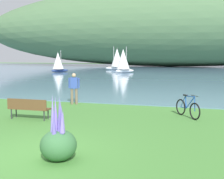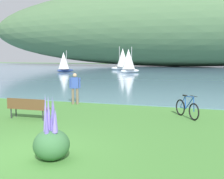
{
  "view_description": "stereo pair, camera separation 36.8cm",
  "coord_description": "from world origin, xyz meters",
  "px_view_note": "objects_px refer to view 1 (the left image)",
  "views": [
    {
      "loc": [
        4.02,
        -6.43,
        2.6
      ],
      "look_at": [
        0.3,
        6.67,
        1.0
      ],
      "focal_mm": 44.73,
      "sensor_mm": 36.0,
      "label": 1
    },
    {
      "loc": [
        4.38,
        -6.33,
        2.6
      ],
      "look_at": [
        0.3,
        6.67,
        1.0
      ],
      "focal_mm": 44.73,
      "sensor_mm": 36.0,
      "label": 2
    }
  ],
  "objects_px": {
    "person_at_shoreline": "(74,87)",
    "sailboat_nearest_to_shore": "(58,62)",
    "sailboat_mid_bay": "(117,59)",
    "bicycle_leaning_near_bench": "(188,108)",
    "park_bench_near_camera": "(28,107)",
    "sailboat_toward_hillside": "(123,61)"
  },
  "relations": [
    {
      "from": "park_bench_near_camera",
      "to": "sailboat_toward_hillside",
      "type": "height_order",
      "value": "sailboat_toward_hillside"
    },
    {
      "from": "bicycle_leaning_near_bench",
      "to": "sailboat_mid_bay",
      "type": "height_order",
      "value": "sailboat_mid_bay"
    },
    {
      "from": "bicycle_leaning_near_bench",
      "to": "sailboat_toward_hillside",
      "type": "height_order",
      "value": "sailboat_toward_hillside"
    },
    {
      "from": "bicycle_leaning_near_bench",
      "to": "sailboat_nearest_to_shore",
      "type": "xyz_separation_m",
      "value": [
        -21.17,
        29.92,
        1.34
      ]
    },
    {
      "from": "bicycle_leaning_near_bench",
      "to": "sailboat_mid_bay",
      "type": "bearing_deg",
      "value": 109.04
    },
    {
      "from": "sailboat_mid_bay",
      "to": "sailboat_nearest_to_shore",
      "type": "bearing_deg",
      "value": -125.9
    },
    {
      "from": "park_bench_near_camera",
      "to": "sailboat_toward_hillside",
      "type": "relative_size",
      "value": 0.44
    },
    {
      "from": "park_bench_near_camera",
      "to": "sailboat_mid_bay",
      "type": "distance_m",
      "value": 42.99
    },
    {
      "from": "park_bench_near_camera",
      "to": "person_at_shoreline",
      "type": "xyz_separation_m",
      "value": [
        0.32,
        3.98,
        0.46
      ]
    },
    {
      "from": "bicycle_leaning_near_bench",
      "to": "sailboat_toward_hillside",
      "type": "xyz_separation_m",
      "value": [
        -10.36,
        31.14,
        1.59
      ]
    },
    {
      "from": "sailboat_nearest_to_shore",
      "to": "sailboat_toward_hillside",
      "type": "height_order",
      "value": "sailboat_toward_hillside"
    },
    {
      "from": "park_bench_near_camera",
      "to": "sailboat_mid_bay",
      "type": "height_order",
      "value": "sailboat_mid_bay"
    },
    {
      "from": "bicycle_leaning_near_bench",
      "to": "sailboat_nearest_to_shore",
      "type": "relative_size",
      "value": 0.41
    },
    {
      "from": "park_bench_near_camera",
      "to": "bicycle_leaning_near_bench",
      "type": "bearing_deg",
      "value": 19.42
    },
    {
      "from": "sailboat_mid_bay",
      "to": "bicycle_leaning_near_bench",
      "type": "bearing_deg",
      "value": -70.96
    },
    {
      "from": "sailboat_nearest_to_shore",
      "to": "sailboat_mid_bay",
      "type": "distance_m",
      "value": 12.53
    },
    {
      "from": "person_at_shoreline",
      "to": "sailboat_nearest_to_shore",
      "type": "relative_size",
      "value": 0.47
    },
    {
      "from": "sailboat_toward_hillside",
      "to": "sailboat_mid_bay",
      "type": "bearing_deg",
      "value": 111.23
    },
    {
      "from": "person_at_shoreline",
      "to": "bicycle_leaning_near_bench",
      "type": "bearing_deg",
      "value": -16.03
    },
    {
      "from": "park_bench_near_camera",
      "to": "sailboat_mid_bay",
      "type": "bearing_deg",
      "value": 100.0
    },
    {
      "from": "person_at_shoreline",
      "to": "sailboat_nearest_to_shore",
      "type": "bearing_deg",
      "value": 118.23
    },
    {
      "from": "person_at_shoreline",
      "to": "sailboat_toward_hillside",
      "type": "distance_m",
      "value": 29.74
    }
  ]
}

